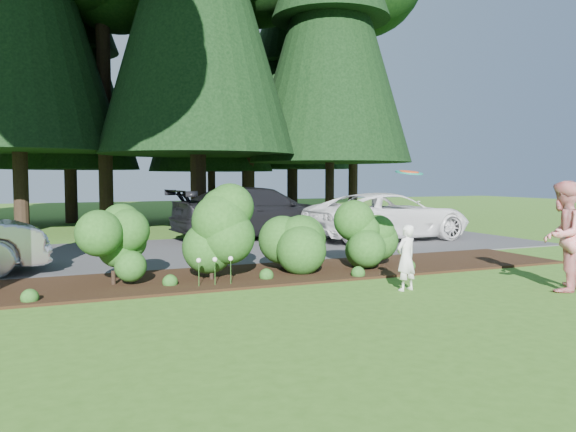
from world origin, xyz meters
The scene contains 10 objects.
ground centered at (0.00, 0.00, 0.00)m, with size 80.00×80.00×0.00m, color #36621C.
mulch_bed centered at (0.00, 3.25, 0.03)m, with size 16.00×2.50×0.05m, color black.
driveway centered at (0.00, 7.50, 0.01)m, with size 22.00×6.00×0.03m, color #38383A.
shrub_row centered at (0.77, 3.14, 0.81)m, with size 6.53×1.60×1.61m.
lily_cluster centered at (-0.30, 2.40, 0.50)m, with size 0.69×0.09×0.57m.
car_white_suv centered at (6.87, 7.67, 0.77)m, with size 2.47×5.36×1.49m, color white.
car_dark_suv centered at (3.24, 9.69, 0.86)m, with size 2.33×5.74×1.67m, color black.
child centered at (2.77, 0.83, 0.59)m, with size 0.43×0.28×1.18m, color white.
adult centered at (5.29, -0.28, 0.98)m, with size 0.95×0.74×1.95m, color red.
frisbee centered at (2.97, 1.06, 2.10)m, with size 0.50×0.49×0.10m.
Camera 1 is at (-3.04, -7.44, 2.02)m, focal length 35.00 mm.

